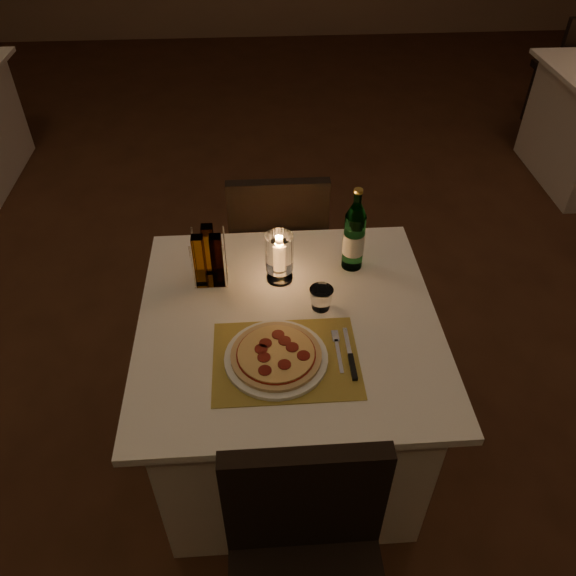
{
  "coord_description": "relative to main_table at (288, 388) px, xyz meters",
  "views": [
    {
      "loc": [
        -0.01,
        -1.64,
        2.05
      ],
      "look_at": [
        0.08,
        -0.29,
        0.86
      ],
      "focal_mm": 35.0,
      "sensor_mm": 36.0,
      "label": 1
    }
  ],
  "objects": [
    {
      "name": "pizza",
      "position": [
        -0.05,
        -0.18,
        0.39
      ],
      "size": [
        0.28,
        0.28,
        0.02
      ],
      "color": "#D8B77F",
      "rests_on": "plate"
    },
    {
      "name": "knife",
      "position": [
        0.18,
        -0.21,
        0.37
      ],
      "size": [
        0.02,
        0.22,
        0.01
      ],
      "color": "black",
      "rests_on": "placemat"
    },
    {
      "name": "placemat",
      "position": [
        -0.02,
        -0.18,
        0.37
      ],
      "size": [
        0.45,
        0.34,
        0.0
      ],
      "primitive_type": "cube",
      "color": "#A88F3A",
      "rests_on": "main_table"
    },
    {
      "name": "main_table",
      "position": [
        0.0,
        0.0,
        0.0
      ],
      "size": [
        1.0,
        1.0,
        0.74
      ],
      "color": "white",
      "rests_on": "ground"
    },
    {
      "name": "fork",
      "position": [
        0.14,
        -0.15,
        0.37
      ],
      "size": [
        0.02,
        0.18,
        0.0
      ],
      "color": "silver",
      "rests_on": "placemat"
    },
    {
      "name": "tumbler",
      "position": [
        0.11,
        0.05,
        0.41
      ],
      "size": [
        0.08,
        0.08,
        0.08
      ],
      "primitive_type": null,
      "color": "white",
      "rests_on": "main_table"
    },
    {
      "name": "hurricane_candle",
      "position": [
        -0.02,
        0.21,
        0.48
      ],
      "size": [
        0.1,
        0.1,
        0.19
      ],
      "color": "white",
      "rests_on": "main_table"
    },
    {
      "name": "chair_far",
      "position": [
        0.0,
        0.71,
        0.18
      ],
      "size": [
        0.42,
        0.42,
        0.9
      ],
      "color": "black",
      "rests_on": "ground"
    },
    {
      "name": "cruet_caddy",
      "position": [
        -0.26,
        0.22,
        0.46
      ],
      "size": [
        0.12,
        0.12,
        0.21
      ],
      "color": "white",
      "rests_on": "main_table"
    },
    {
      "name": "chair_near",
      "position": [
        0.0,
        -0.71,
        0.18
      ],
      "size": [
        0.42,
        0.42,
        0.9
      ],
      "color": "black",
      "rests_on": "ground"
    },
    {
      "name": "plate",
      "position": [
        -0.05,
        -0.18,
        0.38
      ],
      "size": [
        0.32,
        0.32,
        0.01
      ],
      "primitive_type": "cylinder",
      "color": "white",
      "rests_on": "placemat"
    },
    {
      "name": "floor",
      "position": [
        -0.08,
        0.31,
        -0.38
      ],
      "size": [
        8.0,
        10.0,
        0.02
      ],
      "primitive_type": "cube",
      "color": "#482717",
      "rests_on": "ground"
    },
    {
      "name": "water_bottle",
      "position": [
        0.25,
        0.27,
        0.5
      ],
      "size": [
        0.08,
        0.08,
        0.33
      ],
      "color": "#5EAF6E",
      "rests_on": "main_table"
    }
  ]
}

